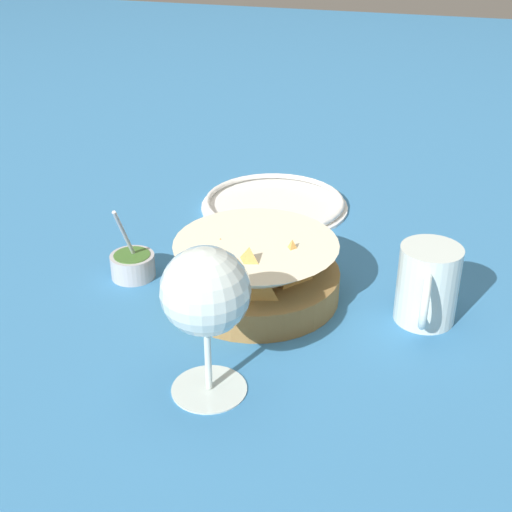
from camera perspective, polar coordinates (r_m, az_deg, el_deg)
name	(u,v)px	position (r m, az deg, el deg)	size (l,w,h in m)	color
ground_plane	(274,282)	(0.92, 1.45, -2.07)	(4.00, 4.00, 0.00)	teal
food_basket	(256,273)	(0.87, 0.02, -1.35)	(0.21, 0.21, 0.09)	olive
sauce_cup	(133,264)	(0.94, -9.84, -0.64)	(0.07, 0.06, 0.11)	#B7B7BC
wine_glass	(206,296)	(0.68, -4.06, -3.19)	(0.09, 0.09, 0.16)	silver
beer_mug	(427,288)	(0.85, 13.54, -2.47)	(0.11, 0.07, 0.09)	silver
side_plate	(274,203)	(1.12, 1.48, 4.24)	(0.23, 0.23, 0.01)	white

